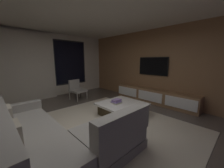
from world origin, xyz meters
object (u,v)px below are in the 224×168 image
object	(u,v)px
sectional_couch	(53,138)
media_console	(154,96)
accent_chair_near_window	(77,89)
coffee_table	(122,109)
book_stack_on_coffee_table	(117,101)
mounted_tv	(153,66)

from	to	relation	value
sectional_couch	media_console	distance (m)	3.70
sectional_couch	media_console	size ratio (longest dim) A/B	0.81
sectional_couch	accent_chair_near_window	xyz separation A→B (m)	(1.88, 2.62, 0.14)
coffee_table	accent_chair_near_window	bearing A→B (deg)	93.26
book_stack_on_coffee_table	accent_chair_near_window	world-z (taller)	accent_chair_near_window
accent_chair_near_window	media_console	distance (m)	3.03
sectional_couch	accent_chair_near_window	world-z (taller)	sectional_couch
media_console	mounted_tv	distance (m)	1.13
coffee_table	mounted_tv	xyz separation A→B (m)	(1.85, 0.13, 1.16)
sectional_couch	book_stack_on_coffee_table	xyz separation A→B (m)	(1.90, 0.36, 0.13)
media_console	coffee_table	bearing A→B (deg)	177.64
sectional_couch	coffee_table	bearing A→B (deg)	7.31
sectional_couch	book_stack_on_coffee_table	bearing A→B (deg)	10.76
coffee_table	book_stack_on_coffee_table	distance (m)	0.28
sectional_couch	mounted_tv	size ratio (longest dim) A/B	2.17
book_stack_on_coffee_table	mounted_tv	distance (m)	2.19
accent_chair_near_window	coffee_table	bearing A→B (deg)	-86.74
coffee_table	media_console	size ratio (longest dim) A/B	0.37
media_console	accent_chair_near_window	bearing A→B (deg)	126.65
book_stack_on_coffee_table	coffee_table	bearing A→B (deg)	-39.35
sectional_couch	media_console	bearing A→B (deg)	2.95
sectional_couch	media_console	xyz separation A→B (m)	(3.69, 0.19, -0.04)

